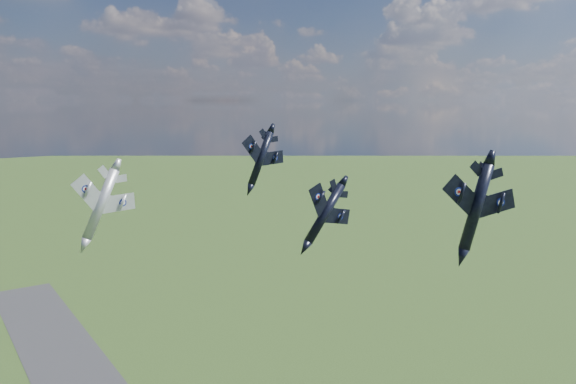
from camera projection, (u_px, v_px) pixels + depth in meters
jet_lead_navy at (325, 213)px, 82.70m from camera, size 9.97×14.13×8.43m
jet_right_navy at (476, 207)px, 72.84m from camera, size 16.73×18.99×6.03m
jet_high_navy at (261, 158)px, 111.04m from camera, size 11.80×15.69×7.44m
jet_left_silver at (101, 204)px, 73.55m from camera, size 10.61×13.91×6.63m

